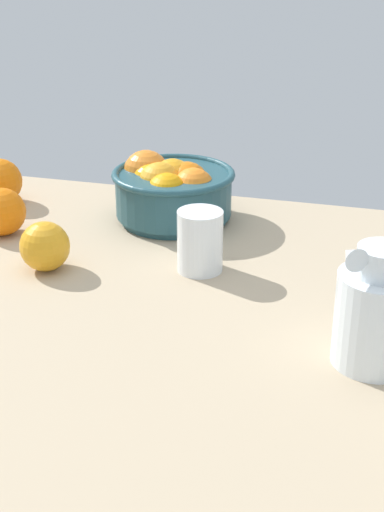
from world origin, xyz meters
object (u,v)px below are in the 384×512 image
object	(u,v)px
second_glass	(198,244)
loose_orange_1	(2,212)
loose_orange_3	(45,246)
juice_pitcher	(378,319)
fruit_bowl	(172,190)

from	to	relation	value
second_glass	loose_orange_1	size ratio (longest dim) A/B	1.18
second_glass	loose_orange_1	world-z (taller)	second_glass
loose_orange_3	second_glass	bearing A→B (deg)	15.32
loose_orange_1	loose_orange_3	distance (cm)	16.90
juice_pitcher	loose_orange_3	bearing A→B (deg)	165.38
fruit_bowl	loose_orange_3	xyz separation A→B (cm)	(-12.44, -24.64, -1.82)
second_glass	loose_orange_1	bearing A→B (deg)	172.58
loose_orange_1	fruit_bowl	bearing A→B (deg)	28.61
fruit_bowl	juice_pitcher	world-z (taller)	juice_pitcher
loose_orange_1	loose_orange_3	bearing A→B (deg)	-39.39
juice_pitcher	second_glass	distance (cm)	33.07
loose_orange_3	juice_pitcher	bearing A→B (deg)	-14.62
fruit_bowl	loose_orange_3	world-z (taller)	fruit_bowl
juice_pitcher	loose_orange_3	distance (cm)	51.05
juice_pitcher	second_glass	world-z (taller)	juice_pitcher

